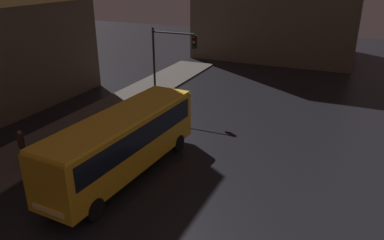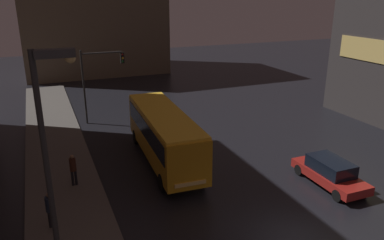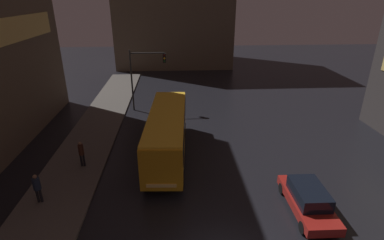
{
  "view_description": "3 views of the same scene",
  "coord_description": "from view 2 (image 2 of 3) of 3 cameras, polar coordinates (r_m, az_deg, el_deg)",
  "views": [
    {
      "loc": [
        7.46,
        -4.07,
        9.99
      ],
      "look_at": [
        -0.05,
        12.68,
        2.52
      ],
      "focal_mm": 35.0,
      "sensor_mm": 36.0,
      "label": 1
    },
    {
      "loc": [
        -9.56,
        -10.98,
        10.33
      ],
      "look_at": [
        -0.42,
        10.86,
        2.28
      ],
      "focal_mm": 35.0,
      "sensor_mm": 36.0,
      "label": 2
    },
    {
      "loc": [
        -2.1,
        -9.22,
        10.97
      ],
      "look_at": [
        -0.82,
        11.63,
        2.14
      ],
      "focal_mm": 28.0,
      "sensor_mm": 36.0,
      "label": 3
    }
  ],
  "objects": [
    {
      "name": "bus_near",
      "position": [
        23.63,
        -4.31,
        -1.79
      ],
      "size": [
        3.02,
        10.25,
        3.33
      ],
      "rotation": [
        0.0,
        0.0,
        3.09
      ],
      "color": "orange",
      "rests_on": "ground"
    },
    {
      "name": "car_taxi",
      "position": [
        22.63,
        20.27,
        -7.44
      ],
      "size": [
        1.95,
        4.66,
        1.53
      ],
      "rotation": [
        0.0,
        0.0,
        3.12
      ],
      "color": "maroon",
      "rests_on": "ground"
    },
    {
      "name": "pedestrian_mid",
      "position": [
        18.42,
        -20.8,
        -12.21
      ],
      "size": [
        0.5,
        0.5,
        1.77
      ],
      "rotation": [
        0.0,
        0.0,
        1.86
      ],
      "color": "black",
      "rests_on": "sidewalk_left"
    },
    {
      "name": "sidewalk_left",
      "position": [
        23.36,
        -19.15,
        -8.39
      ],
      "size": [
        4.0,
        48.0,
        0.15
      ],
      "color": "#56514C",
      "rests_on": "ground"
    },
    {
      "name": "pedestrian_near",
      "position": [
        21.78,
        -17.68,
        -6.88
      ],
      "size": [
        0.48,
        0.48,
        1.82
      ],
      "rotation": [
        0.0,
        0.0,
        3.63
      ],
      "color": "black",
      "rests_on": "sidewalk_left"
    },
    {
      "name": "street_lamp_sidewalk",
      "position": [
        11.98,
        -20.46,
        -4.59
      ],
      "size": [
        1.25,
        0.36,
        8.74
      ],
      "color": "#2D2D2D",
      "rests_on": "sidewalk_left"
    },
    {
      "name": "traffic_light_main",
      "position": [
        31.56,
        -14.12,
        6.9
      ],
      "size": [
        3.5,
        0.35,
        6.08
      ],
      "color": "#2D2D2D",
      "rests_on": "ground"
    }
  ]
}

